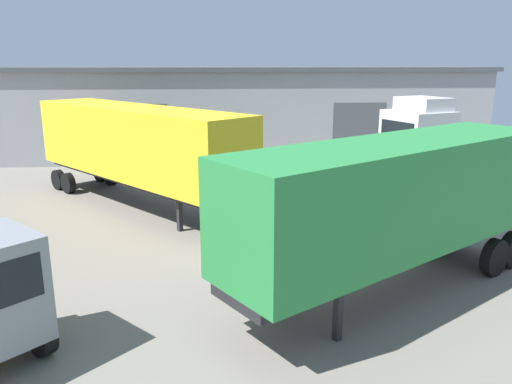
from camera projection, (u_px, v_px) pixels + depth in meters
name	position (u px, v px, depth m)	size (l,w,h in m)	color
ground_plane	(281.00, 248.00, 16.44)	(60.00, 60.00, 0.00)	slate
warehouse_building	(248.00, 111.00, 32.55)	(29.88, 7.42, 5.63)	#93999E
tractor_unit_white	(424.00, 149.00, 22.72)	(7.02, 4.67, 4.43)	silver
container_trailer_green	(398.00, 199.00, 12.71)	(9.83, 7.57, 4.06)	#28843D
container_trailer_teal	(135.00, 144.00, 20.61)	(9.86, 10.68, 4.18)	yellow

